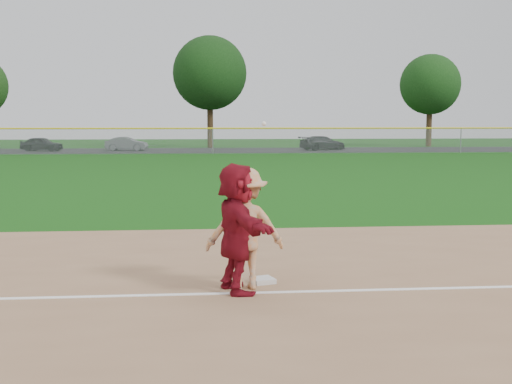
{
  "coord_description": "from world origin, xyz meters",
  "views": [
    {
      "loc": [
        -1.03,
        -10.22,
        2.62
      ],
      "look_at": [
        0.0,
        1.5,
        1.3
      ],
      "focal_mm": 45.0,
      "sensor_mm": 36.0,
      "label": 1
    }
  ],
  "objects": [
    {
      "name": "parking_asphalt",
      "position": [
        0.0,
        46.0,
        0.01
      ],
      "size": [
        120.0,
        10.0,
        0.01
      ],
      "primitive_type": "cube",
      "color": "black",
      "rests_on": "ground"
    },
    {
      "name": "foul_line",
      "position": [
        0.0,
        -0.8,
        0.03
      ],
      "size": [
        60.0,
        0.1,
        0.01
      ],
      "primitive_type": "cube",
      "color": "white",
      "rests_on": "infield_dirt"
    },
    {
      "name": "base_runner",
      "position": [
        -0.48,
        -0.68,
        1.0
      ],
      "size": [
        1.01,
        1.91,
        1.97
      ],
      "primitive_type": "imported",
      "rotation": [
        0.0,
        0.0,
        1.82
      ],
      "color": "maroon",
      "rests_on": "infield_dirt"
    },
    {
      "name": "car_mid",
      "position": [
        -7.33,
        46.12,
        0.6
      ],
      "size": [
        3.7,
        1.64,
        1.18
      ],
      "primitive_type": "imported",
      "rotation": [
        0.0,
        0.0,
        1.46
      ],
      "color": "#55575C",
      "rests_on": "parking_asphalt"
    },
    {
      "name": "outfield_fence",
      "position": [
        0.0,
        40.0,
        1.96
      ],
      "size": [
        110.0,
        0.12,
        110.0
      ],
      "color": "#999EA0",
      "rests_on": "ground"
    },
    {
      "name": "car_right",
      "position": [
        9.81,
        45.77,
        0.62
      ],
      "size": [
        4.56,
        3.12,
        1.23
      ],
      "primitive_type": "imported",
      "rotation": [
        0.0,
        0.0,
        1.94
      ],
      "color": "black",
      "rests_on": "parking_asphalt"
    },
    {
      "name": "tree_2",
      "position": [
        0.0,
        51.5,
        7.06
      ],
      "size": [
        7.0,
        7.0,
        10.58
      ],
      "color": "#312211",
      "rests_on": "ground"
    },
    {
      "name": "first_base",
      "position": [
        -0.04,
        -0.19,
        0.06
      ],
      "size": [
        0.43,
        0.43,
        0.08
      ],
      "primitive_type": "cube",
      "rotation": [
        0.0,
        0.0,
        0.31
      ],
      "color": "silver",
      "rests_on": "infield_dirt"
    },
    {
      "name": "car_left",
      "position": [
        -14.47,
        45.99,
        0.61
      ],
      "size": [
        3.78,
        2.24,
        1.21
      ],
      "primitive_type": "imported",
      "rotation": [
        0.0,
        0.0,
        1.33
      ],
      "color": "black",
      "rests_on": "parking_asphalt"
    },
    {
      "name": "ground",
      "position": [
        0.0,
        0.0,
        0.0
      ],
      "size": [
        160.0,
        160.0,
        0.0
      ],
      "primitive_type": "plane",
      "color": "#12490E",
      "rests_on": "ground"
    },
    {
      "name": "tree_3",
      "position": [
        22.0,
        52.8,
        6.16
      ],
      "size": [
        6.0,
        6.0,
        9.19
      ],
      "color": "#362413",
      "rests_on": "ground"
    },
    {
      "name": "first_base_play",
      "position": [
        -0.35,
        -0.49,
        0.96
      ],
      "size": [
        1.26,
        0.86,
        2.58
      ],
      "color": "#AEAEB1",
      "rests_on": "infield_dirt"
    }
  ]
}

